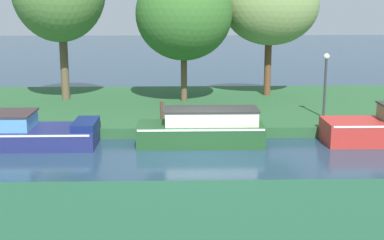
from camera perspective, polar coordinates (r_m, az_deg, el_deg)
The scene contains 7 objects.
ground_plane at distance 18.69m, azimuth 0.79°, elevation -3.49°, with size 120.00×120.00×0.00m, color #21394D.
riverbank_far at distance 25.45m, azimuth 0.13°, elevation 1.32°, with size 72.00×10.00×0.40m, color #28562F.
forest_cruiser at distance 19.71m, azimuth 1.17°, elevation -0.90°, with size 4.54×1.69×1.32m.
willow_tree_centre at distance 25.15m, azimuth -0.85°, elevation 10.99°, with size 4.38×4.24×6.17m.
willow_tree_right at distance 26.99m, azimuth 8.26°, elevation 11.78°, with size 4.65×3.36×6.39m.
lamp_post at distance 22.80m, azimuth 13.77°, elevation 4.40°, with size 0.24×0.24×2.62m.
mooring_post_far at distance 21.16m, azimuth -3.18°, elevation 0.77°, with size 0.13×0.13×0.90m, color #4E332B.
Camera 1 is at (-0.77, -17.94, 5.20)m, focal length 51.07 mm.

